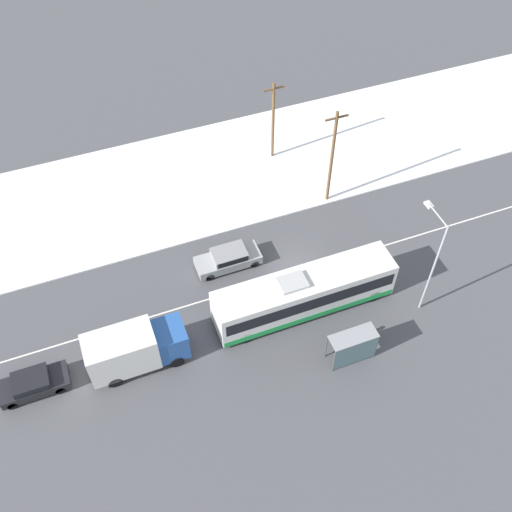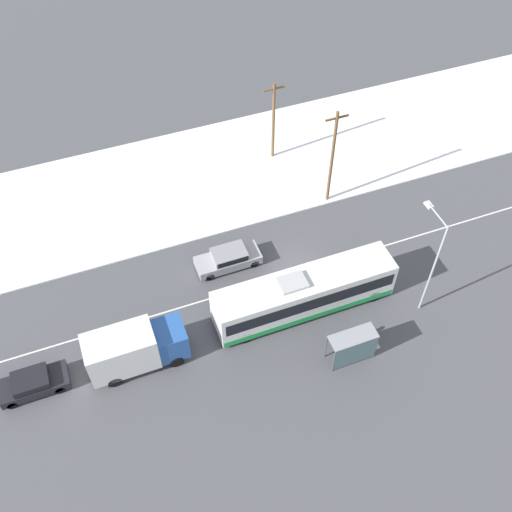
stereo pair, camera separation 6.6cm
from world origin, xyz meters
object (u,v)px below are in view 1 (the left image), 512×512
at_px(sedan_car, 229,258).
at_px(utility_pole_roadside, 332,157).
at_px(city_bus, 304,293).
at_px(box_truck, 134,349).
at_px(utility_pole_snowlot, 273,120).
at_px(bus_shelter, 354,346).
at_px(streetlamp, 433,255).
at_px(pedestrian_at_stop, 353,334).
at_px(parked_car_near_truck, 33,383).

xyz_separation_m(sedan_car, utility_pole_roadside, (9.47, 3.55, 3.61)).
height_order(city_bus, utility_pole_roadside, utility_pole_roadside).
height_order(city_bus, sedan_car, city_bus).
bearing_deg(box_truck, utility_pole_roadside, 27.51).
bearing_deg(utility_pole_roadside, sedan_car, -159.45).
xyz_separation_m(utility_pole_roadside, utility_pole_snowlot, (-2.10, 6.39, -0.61)).
relative_size(city_bus, bus_shelter, 4.07).
bearing_deg(streetlamp, bus_shelter, -158.45).
distance_m(pedestrian_at_stop, utility_pole_snowlot, 19.26).
distance_m(box_truck, parked_car_near_truck, 6.42).
bearing_deg(streetlamp, sedan_car, 144.72).
distance_m(pedestrian_at_stop, bus_shelter, 1.47).
height_order(box_truck, sedan_car, box_truck).
relative_size(box_truck, bus_shelter, 2.04).
bearing_deg(sedan_car, city_bus, 122.99).
height_order(pedestrian_at_stop, utility_pole_snowlot, utility_pole_snowlot).
xyz_separation_m(bus_shelter, streetlamp, (6.22, 2.46, 3.38)).
height_order(sedan_car, parked_car_near_truck, sedan_car).
distance_m(city_bus, pedestrian_at_stop, 4.12).
distance_m(sedan_car, parked_car_near_truck, 15.22).
xyz_separation_m(streetlamp, utility_pole_snowlot, (-3.55, 17.67, -1.26)).
relative_size(box_truck, pedestrian_at_stop, 3.70).
bearing_deg(parked_car_near_truck, box_truck, -4.45).
distance_m(city_bus, box_truck, 11.51).
distance_m(city_bus, utility_pole_snowlot, 15.92).
bearing_deg(parked_car_near_truck, utility_pole_roadside, 19.90).
height_order(parked_car_near_truck, streetlamp, streetlamp).
relative_size(pedestrian_at_stop, streetlamp, 0.20).
distance_m(parked_car_near_truck, bus_shelter, 19.75).
height_order(box_truck, pedestrian_at_stop, box_truck).
distance_m(parked_car_near_truck, utility_pole_snowlot, 26.59).
bearing_deg(parked_car_near_truck, city_bus, -0.87).
bearing_deg(utility_pole_roadside, parked_car_near_truck, -160.10).
bearing_deg(box_truck, sedan_car, 34.70).
distance_m(parked_car_near_truck, utility_pole_roadside, 25.60).
bearing_deg(streetlamp, parked_car_near_truck, 174.00).
bearing_deg(streetlamp, box_truck, 173.49).
bearing_deg(utility_pole_snowlot, bus_shelter, -97.55).
relative_size(city_bus, sedan_car, 2.64).
height_order(sedan_car, utility_pole_roadside, utility_pole_roadside).
relative_size(city_bus, box_truck, 1.99).
xyz_separation_m(city_bus, parked_car_near_truck, (-17.82, 0.27, -0.89)).
bearing_deg(city_bus, utility_pole_roadside, 56.01).
height_order(city_bus, bus_shelter, city_bus).
bearing_deg(streetlamp, utility_pole_snowlot, 101.37).
bearing_deg(city_bus, pedestrian_at_stop, -63.74).
relative_size(city_bus, parked_car_near_truck, 2.97).
distance_m(sedan_car, bus_shelter, 11.26).
bearing_deg(city_bus, bus_shelter, -75.71).
relative_size(city_bus, utility_pole_roadside, 1.46).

